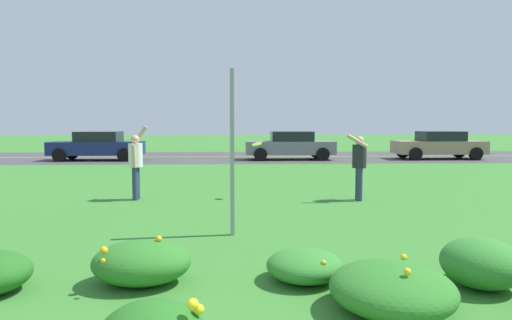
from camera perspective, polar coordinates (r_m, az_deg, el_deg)
ground_plane at (r=13.71m, az=-4.93°, el=-3.39°), size 120.00×120.00×0.00m
highway_strip at (r=25.92m, az=-3.83°, el=0.38°), size 120.00×8.92×0.01m
highway_center_stripe at (r=25.92m, az=-3.83°, el=0.39°), size 120.00×0.16×0.00m
daylily_clump_front_left at (r=5.78m, az=5.94°, el=-12.66°), size 0.92×0.95×0.37m
daylily_clump_mid_center at (r=5.80m, az=-13.78°, el=-12.03°), size 1.16×0.96×0.56m
daylily_clump_mid_left at (r=6.10m, az=25.77°, el=-11.22°), size 0.90×0.98×0.57m
daylily_clump_near_camera at (r=5.03m, az=16.24°, el=-14.83°), size 1.25×1.34×0.55m
sign_post_near_path at (r=7.82m, az=-2.92°, el=0.88°), size 0.07×0.10×2.79m
person_thrower_white_shirt at (r=11.84m, az=-14.45°, el=-0.11°), size 0.44×0.50×1.82m
person_catcher_dark_shirt at (r=11.64m, az=12.46°, el=-0.25°), size 0.53×0.50×1.63m
frisbee_lime at (r=11.66m, az=0.11°, el=1.94°), size 0.26×0.25×0.14m
car_tan_leftmost at (r=26.11m, az=21.39°, el=1.72°), size 4.50×2.00×1.45m
car_gray_center_left at (r=24.03m, az=4.18°, el=1.81°), size 4.50×2.00×1.45m
car_navy_center_right at (r=24.85m, az=-18.76°, el=1.67°), size 4.50×2.00×1.45m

